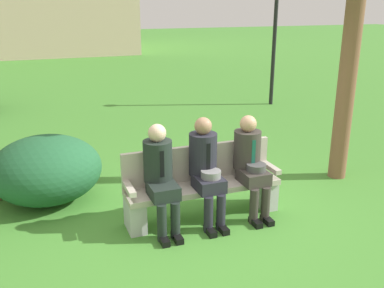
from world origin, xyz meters
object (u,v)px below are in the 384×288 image
object	(u,v)px
park_bench	(202,184)
street_lamp	(275,25)
seated_man_middle	(206,166)
shrub_near_bench	(46,170)
seated_man_left	(160,173)
seated_man_right	(250,161)

from	to	relation	value
park_bench	street_lamp	bearing A→B (deg)	51.75
seated_man_middle	shrub_near_bench	size ratio (longest dim) A/B	0.89
park_bench	seated_man_left	size ratio (longest dim) A/B	1.53
park_bench	seated_man_middle	size ratio (longest dim) A/B	1.50
seated_man_middle	shrub_near_bench	bearing A→B (deg)	144.72
park_bench	seated_man_middle	distance (m)	0.33
seated_man_right	street_lamp	world-z (taller)	street_lamp
seated_man_left	seated_man_middle	xyz separation A→B (m)	(0.57, -0.00, 0.01)
park_bench	shrub_near_bench	size ratio (longest dim) A/B	1.33
seated_man_left	street_lamp	size ratio (longest dim) A/B	0.39
park_bench	street_lamp	world-z (taller)	street_lamp
park_bench	seated_man_left	world-z (taller)	seated_man_left
seated_man_left	seated_man_middle	world-z (taller)	seated_man_middle
street_lamp	shrub_near_bench	bearing A→B (deg)	-145.32
seated_man_left	seated_man_middle	size ratio (longest dim) A/B	0.98
park_bench	seated_man_right	size ratio (longest dim) A/B	1.54
seated_man_left	seated_man_right	bearing A→B (deg)	-0.32
street_lamp	seated_man_right	bearing A→B (deg)	-123.28
seated_man_middle	shrub_near_bench	xyz separation A→B (m)	(-1.78, 1.26, -0.27)
seated_man_left	shrub_near_bench	size ratio (longest dim) A/B	0.87
shrub_near_bench	street_lamp	world-z (taller)	street_lamp
park_bench	seated_man_right	bearing A→B (deg)	-12.74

